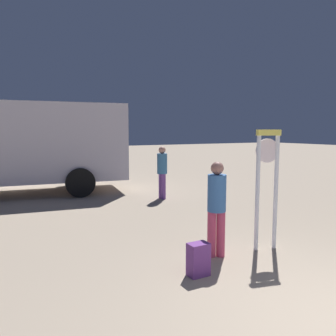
{
  "coord_description": "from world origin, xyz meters",
  "views": [
    {
      "loc": [
        -3.31,
        -1.78,
        2.05
      ],
      "look_at": [
        0.36,
        4.83,
        1.2
      ],
      "focal_mm": 35.85,
      "sensor_mm": 36.0,
      "label": 1
    }
  ],
  "objects_px": {
    "person_distant": "(162,170)",
    "standing_clock": "(267,176)",
    "person_near_clock": "(217,204)",
    "box_truck_near": "(35,145)",
    "backpack": "(198,260)"
  },
  "relations": [
    {
      "from": "person_near_clock",
      "to": "box_truck_near",
      "type": "relative_size",
      "value": 0.24
    },
    {
      "from": "backpack",
      "to": "box_truck_near",
      "type": "relative_size",
      "value": 0.07
    },
    {
      "from": "person_near_clock",
      "to": "box_truck_near",
      "type": "bearing_deg",
      "value": 103.53
    },
    {
      "from": "backpack",
      "to": "person_distant",
      "type": "height_order",
      "value": "person_distant"
    },
    {
      "from": "person_distant",
      "to": "person_near_clock",
      "type": "bearing_deg",
      "value": -107.39
    },
    {
      "from": "person_near_clock",
      "to": "box_truck_near",
      "type": "height_order",
      "value": "box_truck_near"
    },
    {
      "from": "backpack",
      "to": "box_truck_near",
      "type": "bearing_deg",
      "value": 98.03
    },
    {
      "from": "backpack",
      "to": "person_distant",
      "type": "bearing_deg",
      "value": 67.36
    },
    {
      "from": "standing_clock",
      "to": "backpack",
      "type": "distance_m",
      "value": 1.96
    },
    {
      "from": "person_near_clock",
      "to": "box_truck_near",
      "type": "distance_m",
      "value": 7.54
    },
    {
      "from": "person_distant",
      "to": "standing_clock",
      "type": "bearing_deg",
      "value": -95.59
    },
    {
      "from": "person_near_clock",
      "to": "backpack",
      "type": "distance_m",
      "value": 1.03
    },
    {
      "from": "standing_clock",
      "to": "person_distant",
      "type": "distance_m",
      "value": 4.7
    },
    {
      "from": "box_truck_near",
      "to": "standing_clock",
      "type": "bearing_deg",
      "value": -69.88
    },
    {
      "from": "person_near_clock",
      "to": "person_distant",
      "type": "height_order",
      "value": "person_distant"
    }
  ]
}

